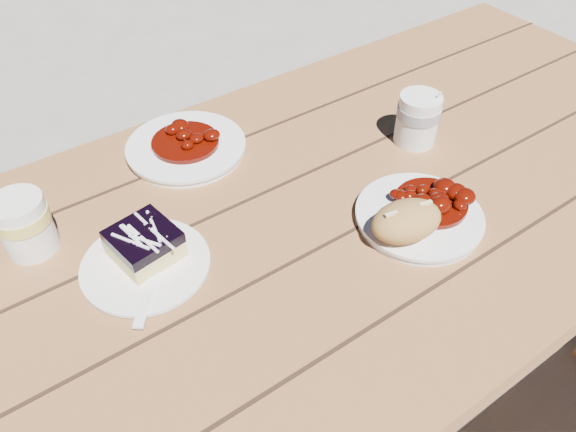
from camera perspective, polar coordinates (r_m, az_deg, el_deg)
picnic_table at (r=1.03m, az=-2.44°, el=-8.10°), size 2.00×1.55×0.75m
main_plate at (r=0.95m, az=13.15°, el=-0.12°), size 0.20×0.20×0.02m
goulash_stew at (r=0.95m, az=14.49°, el=2.03°), size 0.12×0.12×0.04m
bread_roll at (r=0.88m, az=11.93°, el=-0.50°), size 0.13×0.10×0.06m
dessert_plate at (r=0.88m, az=-14.23°, el=-4.92°), size 0.19×0.19×0.01m
blueberry_cake at (r=0.87m, az=-14.38°, el=-2.71°), size 0.10×0.10×0.05m
fork_dessert at (r=0.84m, az=-13.99°, el=-7.50°), size 0.12×0.14×0.00m
coffee_cup at (r=1.10m, az=13.02°, el=9.56°), size 0.08×0.08×0.10m
second_plate at (r=1.08m, az=-10.29°, el=6.83°), size 0.22×0.22×0.02m
second_stew at (r=1.07m, az=-10.48°, el=8.07°), size 0.13×0.13×0.04m
second_cup at (r=0.94m, az=-25.17°, el=-0.81°), size 0.08×0.08×0.10m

